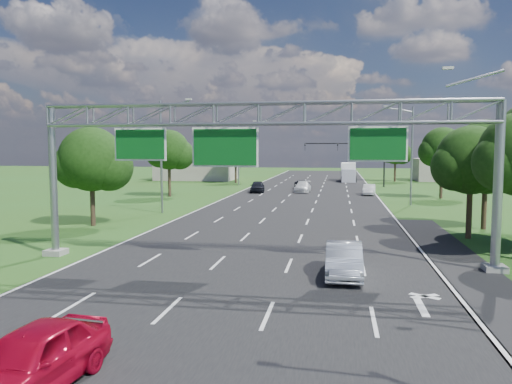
% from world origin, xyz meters
% --- Properties ---
extents(ground, '(220.00, 220.00, 0.00)m').
position_xyz_m(ground, '(0.00, 30.00, 0.00)').
color(ground, '#2D5018').
rests_on(ground, ground).
extents(road, '(18.00, 180.00, 0.02)m').
position_xyz_m(road, '(0.00, 30.00, 0.00)').
color(road, black).
rests_on(road, ground).
extents(road_flare, '(3.00, 30.00, 0.02)m').
position_xyz_m(road_flare, '(10.20, 14.00, 0.00)').
color(road_flare, black).
rests_on(road_flare, ground).
extents(sign_gantry, '(23.50, 1.00, 9.56)m').
position_xyz_m(sign_gantry, '(0.33, 12.00, 6.89)').
color(sign_gantry, gray).
rests_on(sign_gantry, ground).
extents(traffic_signal, '(12.21, 0.24, 7.00)m').
position_xyz_m(traffic_signal, '(7.48, 65.00, 5.17)').
color(traffic_signal, black).
rests_on(traffic_signal, ground).
extents(streetlight_l_near, '(2.97, 0.22, 10.16)m').
position_xyz_m(streetlight_l_near, '(-11.30, 30.00, 5.58)').
color(streetlight_l_near, gray).
rests_on(streetlight_l_near, ground).
extents(streetlight_l_far, '(2.97, 0.22, 10.16)m').
position_xyz_m(streetlight_l_far, '(-11.30, 65.00, 5.58)').
color(streetlight_l_far, gray).
rests_on(streetlight_l_far, ground).
extents(streetlight_r_mid, '(2.97, 0.22, 10.16)m').
position_xyz_m(streetlight_r_mid, '(11.30, 40.00, 5.58)').
color(streetlight_r_mid, gray).
rests_on(streetlight_r_mid, ground).
extents(tree_verge_la, '(5.76, 4.80, 7.40)m').
position_xyz_m(tree_verge_la, '(-13.92, 22.04, 4.76)').
color(tree_verge_la, '#2D2116').
rests_on(tree_verge_la, ground).
extents(tree_verge_lb, '(5.76, 4.80, 8.06)m').
position_xyz_m(tree_verge_lb, '(-15.92, 45.04, 5.41)').
color(tree_verge_lb, '#2D2116').
rests_on(tree_verge_lb, ground).
extents(tree_verge_lc, '(5.76, 4.80, 7.62)m').
position_xyz_m(tree_verge_lc, '(-12.92, 70.04, 4.98)').
color(tree_verge_lc, '#2D2116').
rests_on(tree_verge_lc, ground).
extents(tree_verge_rd, '(5.76, 4.80, 8.28)m').
position_xyz_m(tree_verge_rd, '(16.08, 48.04, 5.63)').
color(tree_verge_rd, '#2D2116').
rests_on(tree_verge_rd, ground).
extents(tree_verge_re, '(5.76, 4.80, 7.84)m').
position_xyz_m(tree_verge_re, '(14.08, 78.04, 5.20)').
color(tree_verge_re, '#2D2116').
rests_on(tree_verge_re, ground).
extents(building_left, '(14.00, 10.00, 5.00)m').
position_xyz_m(building_left, '(-22.00, 78.00, 2.50)').
color(building_left, gray).
rests_on(building_left, ground).
extents(building_right, '(12.00, 9.00, 4.00)m').
position_xyz_m(building_right, '(24.00, 82.00, 2.00)').
color(building_right, gray).
rests_on(building_right, ground).
extents(red_coupe, '(2.31, 4.84, 1.60)m').
position_xyz_m(red_coupe, '(-2.94, -2.28, 0.80)').
color(red_coupe, '#B00824').
rests_on(red_coupe, ground).
extents(silver_sedan, '(1.62, 4.61, 1.52)m').
position_xyz_m(silver_sedan, '(4.46, 9.91, 0.76)').
color(silver_sedan, silver).
rests_on(silver_sedan, ground).
extents(car_queue_a, '(2.08, 4.91, 1.41)m').
position_xyz_m(car_queue_a, '(-0.51, 53.80, 0.71)').
color(car_queue_a, silver).
rests_on(car_queue_a, ground).
extents(car_queue_b, '(2.60, 4.70, 1.25)m').
position_xyz_m(car_queue_b, '(-1.00, 59.02, 0.62)').
color(car_queue_b, black).
rests_on(car_queue_b, ground).
extents(car_queue_c, '(2.32, 4.68, 1.53)m').
position_xyz_m(car_queue_c, '(-6.42, 52.43, 0.77)').
color(car_queue_c, black).
rests_on(car_queue_c, ground).
extents(car_queue_d, '(1.85, 4.13, 1.32)m').
position_xyz_m(car_queue_d, '(8.00, 51.18, 0.66)').
color(car_queue_d, silver).
rests_on(car_queue_d, ground).
extents(box_truck, '(2.73, 8.66, 3.25)m').
position_xyz_m(box_truck, '(5.96, 78.06, 1.56)').
color(box_truck, white).
rests_on(box_truck, ground).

